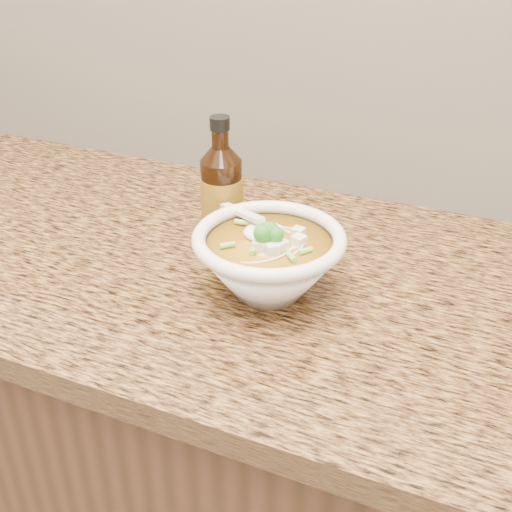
% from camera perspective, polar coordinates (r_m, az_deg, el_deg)
% --- Properties ---
extents(cabinet, '(4.00, 0.65, 0.86)m').
position_cam_1_polar(cabinet, '(1.31, 0.89, -18.71)').
color(cabinet, '#311D0E').
rests_on(cabinet, ground).
extents(counter_slab, '(4.00, 0.68, 0.04)m').
position_cam_1_polar(counter_slab, '(1.01, 1.09, -1.85)').
color(counter_slab, olive).
rests_on(counter_slab, cabinet).
extents(soup_bowl, '(0.22, 0.22, 0.12)m').
position_cam_1_polar(soup_bowl, '(0.91, 1.14, -0.52)').
color(soup_bowl, white).
rests_on(soup_bowl, counter_slab).
extents(hot_sauce_bottle, '(0.08, 0.08, 0.21)m').
position_cam_1_polar(hot_sauce_bottle, '(1.05, -3.05, 5.44)').
color(hot_sauce_bottle, '#311706').
rests_on(hot_sauce_bottle, counter_slab).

